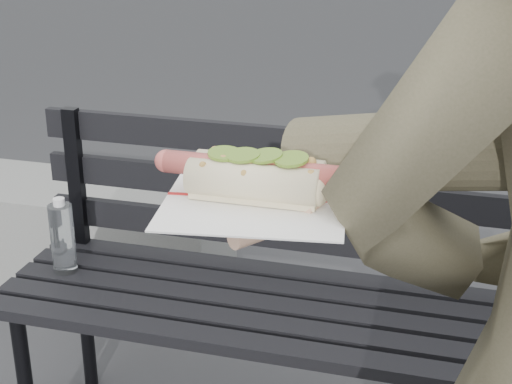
# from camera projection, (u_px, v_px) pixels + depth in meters

# --- Properties ---
(park_bench) EXTENTS (1.50, 0.44, 0.88)m
(park_bench) POSITION_uv_depth(u_px,v_px,m) (292.00, 276.00, 1.99)
(park_bench) COLOR black
(park_bench) RESTS_ON ground
(concrete_block) EXTENTS (1.20, 0.40, 0.40)m
(concrete_block) POSITION_uv_depth(u_px,v_px,m) (70.00, 235.00, 2.97)
(concrete_block) COLOR slate
(concrete_block) RESTS_ON ground
(held_hotdog) EXTENTS (0.62, 0.30, 0.20)m
(held_hotdog) POSITION_uv_depth(u_px,v_px,m) (443.00, 160.00, 0.82)
(held_hotdog) COLOR #44412D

